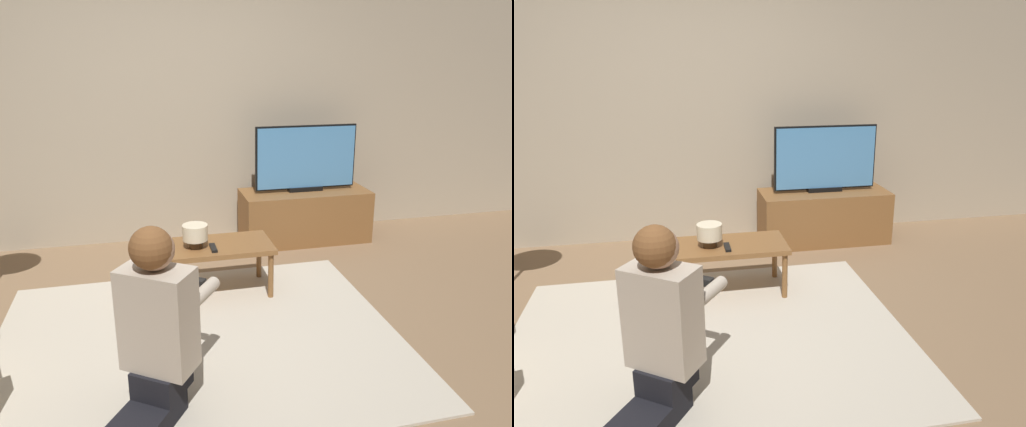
% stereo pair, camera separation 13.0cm
% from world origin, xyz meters
% --- Properties ---
extents(ground_plane, '(10.00, 10.00, 0.00)m').
position_xyz_m(ground_plane, '(0.00, 0.00, 0.00)').
color(ground_plane, '#896B4C').
extents(wall_back, '(10.00, 0.06, 2.60)m').
position_xyz_m(wall_back, '(0.00, 1.93, 1.30)').
color(wall_back, tan).
rests_on(wall_back, ground_plane).
extents(rug, '(2.48, 1.97, 0.02)m').
position_xyz_m(rug, '(0.00, 0.00, 0.01)').
color(rug, beige).
rests_on(rug, ground_plane).
extents(tv_stand, '(1.19, 0.49, 0.48)m').
position_xyz_m(tv_stand, '(1.21, 1.56, 0.24)').
color(tv_stand, brown).
rests_on(tv_stand, ground_plane).
extents(tv, '(0.96, 0.08, 0.61)m').
position_xyz_m(tv, '(1.21, 1.56, 0.79)').
color(tv, black).
rests_on(tv, tv_stand).
extents(coffee_table, '(0.82, 0.44, 0.39)m').
position_xyz_m(coffee_table, '(0.21, 0.63, 0.34)').
color(coffee_table, brown).
rests_on(coffee_table, ground_plane).
extents(person_kneeling, '(0.65, 0.79, 0.97)m').
position_xyz_m(person_kneeling, '(-0.26, -0.61, 0.50)').
color(person_kneeling, black).
rests_on(person_kneeling, rug).
extents(table_lamp, '(0.18, 0.18, 0.17)m').
position_xyz_m(table_lamp, '(0.06, 0.60, 0.49)').
color(table_lamp, '#4C3823').
rests_on(table_lamp, coffee_table).
extents(remote, '(0.04, 0.15, 0.02)m').
position_xyz_m(remote, '(0.18, 0.54, 0.40)').
color(remote, black).
rests_on(remote, coffee_table).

